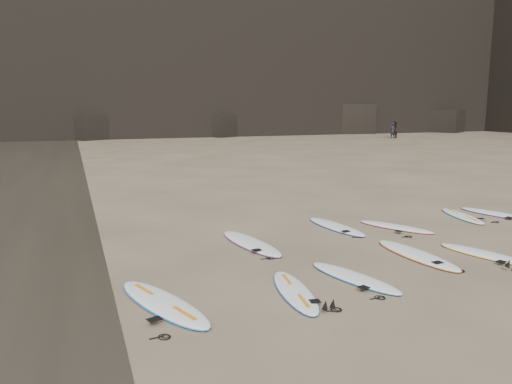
# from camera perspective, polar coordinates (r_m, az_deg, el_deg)

# --- Properties ---
(ground) EXTENTS (240.00, 240.00, 0.00)m
(ground) POSITION_cam_1_polar(r_m,az_deg,el_deg) (12.16, 19.43, -7.15)
(ground) COLOR #897559
(ground) RESTS_ON ground
(surfboard_0) EXTENTS (0.88, 2.35, 0.08)m
(surfboard_0) POSITION_cam_1_polar(r_m,az_deg,el_deg) (9.46, 4.45, -11.22)
(surfboard_0) COLOR white
(surfboard_0) RESTS_ON ground
(surfboard_1) EXTENTS (1.18, 2.40, 0.08)m
(surfboard_1) POSITION_cam_1_polar(r_m,az_deg,el_deg) (10.33, 11.15, -9.53)
(surfboard_1) COLOR white
(surfboard_1) RESTS_ON ground
(surfboard_2) EXTENTS (0.77, 2.70, 0.10)m
(surfboard_2) POSITION_cam_1_polar(r_m,az_deg,el_deg) (12.18, 17.88, -6.80)
(surfboard_2) COLOR white
(surfboard_2) RESTS_ON ground
(surfboard_3) EXTENTS (1.22, 2.38, 0.08)m
(surfboard_3) POSITION_cam_1_polar(r_m,az_deg,el_deg) (12.79, 24.82, -6.48)
(surfboard_3) COLOR white
(surfboard_3) RESTS_ON ground
(surfboard_5) EXTENTS (1.09, 2.79, 0.10)m
(surfboard_5) POSITION_cam_1_polar(r_m,az_deg,el_deg) (12.53, -0.60, -5.83)
(surfboard_5) COLOR white
(surfboard_5) RESTS_ON ground
(surfboard_6) EXTENTS (0.90, 2.55, 0.09)m
(surfboard_6) POSITION_cam_1_polar(r_m,az_deg,el_deg) (14.40, 9.13, -3.90)
(surfboard_6) COLOR white
(surfboard_6) RESTS_ON ground
(surfboard_7) EXTENTS (1.54, 2.25, 0.08)m
(surfboard_7) POSITION_cam_1_polar(r_m,az_deg,el_deg) (14.75, 15.68, -3.83)
(surfboard_7) COLOR white
(surfboard_7) RESTS_ON ground
(surfboard_8) EXTENTS (1.04, 2.35, 0.08)m
(surfboard_8) POSITION_cam_1_polar(r_m,az_deg,el_deg) (16.86, 22.49, -2.53)
(surfboard_8) COLOR white
(surfboard_8) RESTS_ON ground
(surfboard_9) EXTENTS (1.23, 2.52, 0.09)m
(surfboard_9) POSITION_cam_1_polar(r_m,az_deg,el_deg) (17.62, 25.80, -2.24)
(surfboard_9) COLOR white
(surfboard_9) RESTS_ON ground
(surfboard_11) EXTENTS (1.56, 2.82, 0.10)m
(surfboard_11) POSITION_cam_1_polar(r_m,az_deg,el_deg) (9.05, -10.57, -12.32)
(surfboard_11) COLOR white
(surfboard_11) RESTS_ON ground
(person_a) EXTENTS (0.63, 0.44, 1.65)m
(person_a) POSITION_cam_1_polar(r_m,az_deg,el_deg) (54.81, 15.35, 6.79)
(person_a) COLOR black
(person_a) RESTS_ON ground
(person_b) EXTENTS (1.08, 1.10, 1.79)m
(person_b) POSITION_cam_1_polar(r_m,az_deg,el_deg) (55.43, 15.56, 6.88)
(person_b) COLOR black
(person_b) RESTS_ON ground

